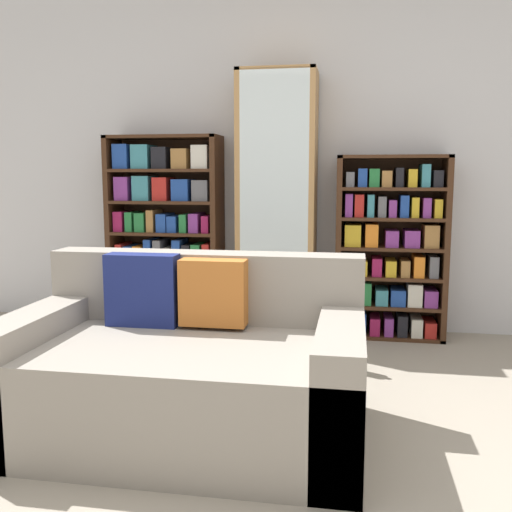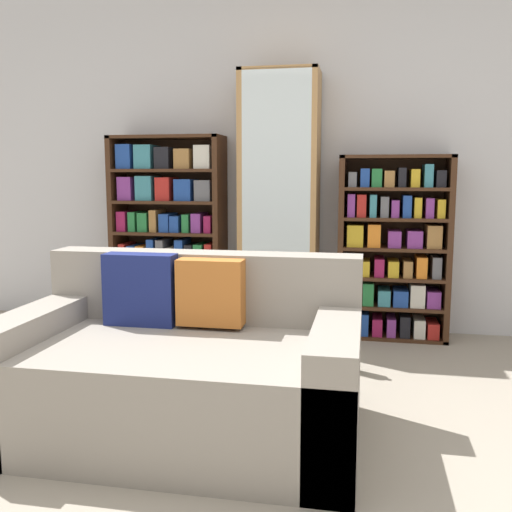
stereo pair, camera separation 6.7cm
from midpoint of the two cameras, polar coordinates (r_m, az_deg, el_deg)
The scene contains 7 objects.
ground_plane at distance 2.30m, azimuth -3.91°, elevation -23.53°, with size 16.00×16.00×0.00m, color gray.
wall_back at distance 4.53m, azimuth 4.57°, elevation 9.92°, with size 6.53×0.06×2.70m.
couch at distance 2.74m, azimuth -6.49°, elevation -11.34°, with size 1.61×0.97×0.82m.
bookshelf_left at distance 4.57m, azimuth -8.28°, elevation 2.25°, with size 0.89×0.32×1.51m.
display_cabinet at distance 4.32m, azimuth 2.83°, elevation 5.07°, with size 0.58×0.36×1.97m.
bookshelf_right at distance 4.33m, azimuth 13.98°, elevation 0.56°, with size 0.80×0.32×1.35m.
wine_bottle at distance 3.61m, azimuth 10.14°, elevation -9.07°, with size 0.09×0.09×0.36m.
Camera 2 is at (0.55, -1.88, 1.20)m, focal length 40.00 mm.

